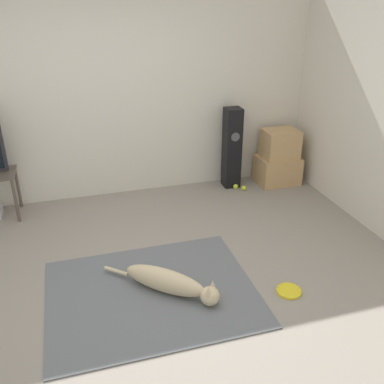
{
  "coord_description": "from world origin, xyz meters",
  "views": [
    {
      "loc": [
        -0.46,
        -3.02,
        2.39
      ],
      "look_at": [
        0.7,
        0.9,
        0.45
      ],
      "focal_mm": 40.0,
      "sensor_mm": 36.0,
      "label": 1
    }
  ],
  "objects_px": {
    "cardboard_box_lower": "(277,170)",
    "tennis_ball_near_speaker": "(236,187)",
    "dog": "(170,282)",
    "frisbee": "(289,291)",
    "floor_speaker": "(232,148)",
    "cardboard_box_upper": "(280,144)",
    "tennis_ball_by_boxes": "(244,188)"
  },
  "relations": [
    {
      "from": "cardboard_box_lower",
      "to": "floor_speaker",
      "type": "xyz_separation_m",
      "value": [
        -0.64,
        0.08,
        0.35
      ]
    },
    {
      "from": "tennis_ball_near_speaker",
      "to": "cardboard_box_lower",
      "type": "bearing_deg",
      "value": 4.74
    },
    {
      "from": "tennis_ball_by_boxes",
      "to": "tennis_ball_near_speaker",
      "type": "bearing_deg",
      "value": 139.71
    },
    {
      "from": "cardboard_box_lower",
      "to": "tennis_ball_by_boxes",
      "type": "xyz_separation_m",
      "value": [
        -0.53,
        -0.12,
        -0.15
      ]
    },
    {
      "from": "dog",
      "to": "floor_speaker",
      "type": "height_order",
      "value": "floor_speaker"
    },
    {
      "from": "frisbee",
      "to": "cardboard_box_upper",
      "type": "height_order",
      "value": "cardboard_box_upper"
    },
    {
      "from": "cardboard_box_lower",
      "to": "tennis_ball_near_speaker",
      "type": "bearing_deg",
      "value": -175.26
    },
    {
      "from": "tennis_ball_by_boxes",
      "to": "tennis_ball_near_speaker",
      "type": "height_order",
      "value": "same"
    },
    {
      "from": "dog",
      "to": "tennis_ball_by_boxes",
      "type": "height_order",
      "value": "dog"
    },
    {
      "from": "dog",
      "to": "cardboard_box_upper",
      "type": "distance_m",
      "value": 2.77
    },
    {
      "from": "tennis_ball_near_speaker",
      "to": "dog",
      "type": "bearing_deg",
      "value": -126.07
    },
    {
      "from": "frisbee",
      "to": "cardboard_box_lower",
      "type": "xyz_separation_m",
      "value": [
        0.97,
        2.18,
        0.17
      ]
    },
    {
      "from": "frisbee",
      "to": "floor_speaker",
      "type": "xyz_separation_m",
      "value": [
        0.32,
        2.25,
        0.52
      ]
    },
    {
      "from": "dog",
      "to": "cardboard_box_lower",
      "type": "height_order",
      "value": "cardboard_box_lower"
    },
    {
      "from": "cardboard_box_lower",
      "to": "cardboard_box_upper",
      "type": "bearing_deg",
      "value": 8.57
    },
    {
      "from": "tennis_ball_near_speaker",
      "to": "cardboard_box_upper",
      "type": "bearing_deg",
      "value": 4.79
    },
    {
      "from": "dog",
      "to": "tennis_ball_near_speaker",
      "type": "xyz_separation_m",
      "value": [
        1.34,
        1.85,
        -0.08
      ]
    },
    {
      "from": "frisbee",
      "to": "cardboard_box_lower",
      "type": "relative_size",
      "value": 0.41
    },
    {
      "from": "dog",
      "to": "cardboard_box_upper",
      "type": "xyz_separation_m",
      "value": [
        1.97,
        1.9,
        0.43
      ]
    },
    {
      "from": "cardboard_box_lower",
      "to": "cardboard_box_upper",
      "type": "relative_size",
      "value": 1.2
    },
    {
      "from": "frisbee",
      "to": "tennis_ball_by_boxes",
      "type": "height_order",
      "value": "tennis_ball_by_boxes"
    },
    {
      "from": "cardboard_box_upper",
      "to": "cardboard_box_lower",
      "type": "bearing_deg",
      "value": -171.43
    },
    {
      "from": "dog",
      "to": "tennis_ball_near_speaker",
      "type": "bearing_deg",
      "value": 53.93
    },
    {
      "from": "cardboard_box_upper",
      "to": "tennis_ball_by_boxes",
      "type": "distance_m",
      "value": 0.76
    },
    {
      "from": "frisbee",
      "to": "tennis_ball_near_speaker",
      "type": "height_order",
      "value": "tennis_ball_near_speaker"
    },
    {
      "from": "cardboard_box_lower",
      "to": "floor_speaker",
      "type": "distance_m",
      "value": 0.73
    },
    {
      "from": "frisbee",
      "to": "tennis_ball_near_speaker",
      "type": "xyz_separation_m",
      "value": [
        0.35,
        2.13,
        0.02
      ]
    },
    {
      "from": "tennis_ball_near_speaker",
      "to": "frisbee",
      "type": "bearing_deg",
      "value": -99.32
    },
    {
      "from": "dog",
      "to": "cardboard_box_lower",
      "type": "xyz_separation_m",
      "value": [
        1.96,
        1.9,
        0.07
      ]
    },
    {
      "from": "dog",
      "to": "tennis_ball_near_speaker",
      "type": "height_order",
      "value": "dog"
    },
    {
      "from": "cardboard_box_upper",
      "to": "floor_speaker",
      "type": "height_order",
      "value": "floor_speaker"
    },
    {
      "from": "cardboard_box_lower",
      "to": "tennis_ball_by_boxes",
      "type": "height_order",
      "value": "cardboard_box_lower"
    }
  ]
}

